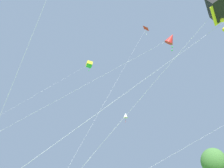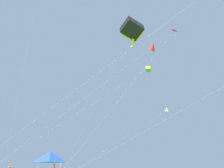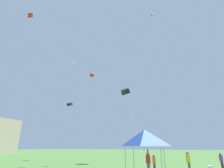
{
  "view_description": "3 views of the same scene",
  "coord_description": "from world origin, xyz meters",
  "px_view_note": "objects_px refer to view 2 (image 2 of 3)",
  "views": [
    {
      "loc": [
        12.15,
        1.4,
        3.02
      ],
      "look_at": [
        2.06,
        10.84,
        7.91
      ],
      "focal_mm": 40.0,
      "sensor_mm": 36.0,
      "label": 1
    },
    {
      "loc": [
        23.1,
        7.99,
        1.4
      ],
      "look_at": [
        -0.51,
        13.02,
        9.85
      ],
      "focal_mm": 40.0,
      "sensor_mm": 36.0,
      "label": 2
    },
    {
      "loc": [
        -19.17,
        4.89,
        2.32
      ],
      "look_at": [
        0.43,
        12.15,
        9.76
      ],
      "focal_mm": 28.0,
      "sensor_mm": 36.0,
      "label": 3
    }
  ],
  "objects_px": {
    "kite_red_delta_2": "(174,32)",
    "kite_white_diamond_4": "(166,110)",
    "kite_black_box_1": "(132,29)",
    "kite_yellow_box_5": "(148,69)",
    "festival_tent": "(50,157)",
    "kite_red_diamond_3": "(152,47)"
  },
  "relations": [
    {
      "from": "kite_red_diamond_3",
      "to": "kite_yellow_box_5",
      "type": "relative_size",
      "value": 0.7
    },
    {
      "from": "kite_red_diamond_3",
      "to": "kite_white_diamond_4",
      "type": "height_order",
      "value": "kite_red_diamond_3"
    },
    {
      "from": "festival_tent",
      "to": "kite_white_diamond_4",
      "type": "relative_size",
      "value": 0.23
    },
    {
      "from": "kite_black_box_1",
      "to": "kite_white_diamond_4",
      "type": "height_order",
      "value": "kite_black_box_1"
    },
    {
      "from": "kite_black_box_1",
      "to": "kite_red_diamond_3",
      "type": "bearing_deg",
      "value": 145.8
    },
    {
      "from": "kite_red_delta_2",
      "to": "kite_white_diamond_4",
      "type": "distance_m",
      "value": 10.71
    },
    {
      "from": "kite_white_diamond_4",
      "to": "kite_red_diamond_3",
      "type": "bearing_deg",
      "value": -28.93
    },
    {
      "from": "kite_red_delta_2",
      "to": "kite_red_diamond_3",
      "type": "distance_m",
      "value": 11.63
    },
    {
      "from": "kite_black_box_1",
      "to": "festival_tent",
      "type": "bearing_deg",
      "value": -159.26
    },
    {
      "from": "kite_red_diamond_3",
      "to": "kite_yellow_box_5",
      "type": "xyz_separation_m",
      "value": [
        -19.02,
        6.75,
        6.08
      ]
    },
    {
      "from": "kite_white_diamond_4",
      "to": "festival_tent",
      "type": "bearing_deg",
      "value": -83.54
    },
    {
      "from": "kite_red_delta_2",
      "to": "kite_yellow_box_5",
      "type": "relative_size",
      "value": 0.81
    },
    {
      "from": "kite_black_box_1",
      "to": "kite_yellow_box_5",
      "type": "height_order",
      "value": "kite_yellow_box_5"
    },
    {
      "from": "festival_tent",
      "to": "kite_black_box_1",
      "type": "distance_m",
      "value": 17.19
    },
    {
      "from": "festival_tent",
      "to": "kite_yellow_box_5",
      "type": "xyz_separation_m",
      "value": [
        -10.2,
        15.77,
        15.91
      ]
    },
    {
      "from": "festival_tent",
      "to": "kite_red_diamond_3",
      "type": "height_order",
      "value": "kite_red_diamond_3"
    },
    {
      "from": "festival_tent",
      "to": "kite_red_diamond_3",
      "type": "bearing_deg",
      "value": 45.64
    },
    {
      "from": "kite_black_box_1",
      "to": "kite_white_diamond_4",
      "type": "distance_m",
      "value": 18.54
    },
    {
      "from": "kite_red_delta_2",
      "to": "kite_yellow_box_5",
      "type": "xyz_separation_m",
      "value": [
        -11.81,
        0.55,
        -0.63
      ]
    },
    {
      "from": "festival_tent",
      "to": "kite_red_delta_2",
      "type": "distance_m",
      "value": 22.53
    },
    {
      "from": "kite_black_box_1",
      "to": "kite_red_delta_2",
      "type": "xyz_separation_m",
      "value": [
        -12.57,
        9.85,
        8.43
      ]
    },
    {
      "from": "kite_red_delta_2",
      "to": "kite_red_diamond_3",
      "type": "bearing_deg",
      "value": -40.72
    }
  ]
}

